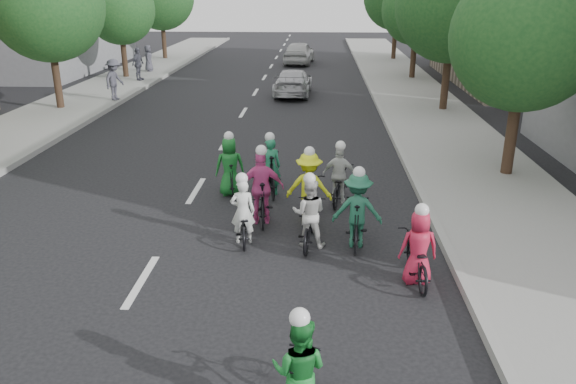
# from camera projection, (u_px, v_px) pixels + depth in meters

# --- Properties ---
(ground) EXTENTS (120.00, 120.00, 0.00)m
(ground) POSITION_uv_depth(u_px,v_px,m) (141.00, 281.00, 10.65)
(ground) COLOR black
(ground) RESTS_ON ground
(sidewalk_left) EXTENTS (4.00, 80.00, 0.15)m
(sidewalk_left) POSITION_uv_depth(u_px,v_px,m) (7.00, 137.00, 20.40)
(sidewalk_left) COLOR gray
(sidewalk_left) RESTS_ON ground
(curb_left) EXTENTS (0.18, 80.00, 0.18)m
(curb_left) POSITION_uv_depth(u_px,v_px,m) (59.00, 138.00, 20.29)
(curb_left) COLOR #999993
(curb_left) RESTS_ON ground
(sidewalk_right) EXTENTS (4.00, 80.00, 0.15)m
(sidewalk_right) POSITION_uv_depth(u_px,v_px,m) (452.00, 144.00, 19.58)
(sidewalk_right) COLOR gray
(sidewalk_right) RESTS_ON ground
(curb_right) EXTENTS (0.18, 80.00, 0.18)m
(curb_right) POSITION_uv_depth(u_px,v_px,m) (396.00, 142.00, 19.68)
(curb_right) COLOR #999993
(curb_right) RESTS_ON ground
(bldg_sw) EXTENTS (10.00, 14.00, 8.00)m
(bldg_sw) POSITION_uv_depth(u_px,v_px,m) (22.00, 6.00, 36.30)
(bldg_sw) COLOR slate
(bldg_sw) RESTS_ON ground
(bldg_se) EXTENTS (10.00, 14.00, 8.00)m
(bldg_se) POSITION_uv_depth(u_px,v_px,m) (550.00, 10.00, 30.92)
(bldg_se) COLOR gray
(bldg_se) RESTS_ON ground
(tree_l_3) EXTENTS (4.80, 4.80, 6.93)m
(tree_l_3) POSITION_uv_depth(u_px,v_px,m) (46.00, 4.00, 23.55)
(tree_l_3) COLOR black
(tree_l_3) RESTS_ON ground
(tree_l_4) EXTENTS (4.00, 4.00, 5.97)m
(tree_l_4) POSITION_uv_depth(u_px,v_px,m) (120.00, 9.00, 32.17)
(tree_l_4) COLOR black
(tree_l_4) RESTS_ON ground
(tree_r_0) EXTENTS (4.00, 4.00, 5.97)m
(tree_r_0) POSITION_uv_depth(u_px,v_px,m) (525.00, 37.00, 15.01)
(tree_r_0) COLOR black
(tree_r_0) RESTS_ON ground
(tree_r_1) EXTENTS (4.80, 4.80, 6.93)m
(tree_r_1) POSITION_uv_depth(u_px,v_px,m) (453.00, 5.00, 23.25)
(tree_r_1) COLOR black
(tree_r_1) RESTS_ON ground
(tree_r_2) EXTENTS (4.00, 4.00, 5.97)m
(tree_r_2) POSITION_uv_depth(u_px,v_px,m) (417.00, 10.00, 31.87)
(tree_r_2) COLOR black
(tree_r_2) RESTS_ON ground
(cyclist_0) EXTENTS (0.72, 1.59, 1.60)m
(cyclist_0) POSITION_uv_depth(u_px,v_px,m) (243.00, 219.00, 12.16)
(cyclist_0) COLOR black
(cyclist_0) RESTS_ON ground
(cyclist_1) EXTENTS (0.83, 1.54, 1.66)m
(cyclist_1) POSITION_uv_depth(u_px,v_px,m) (299.00, 377.00, 7.10)
(cyclist_1) COLOR black
(cyclist_1) RESTS_ON ground
(cyclist_2) EXTENTS (1.15, 1.89, 1.83)m
(cyclist_2) POSITION_uv_depth(u_px,v_px,m) (309.00, 193.00, 13.22)
(cyclist_2) COLOR black
(cyclist_2) RESTS_ON ground
(cyclist_3) EXTENTS (1.06, 1.80, 1.90)m
(cyclist_3) POSITION_uv_depth(u_px,v_px,m) (262.00, 194.00, 13.09)
(cyclist_3) COLOR black
(cyclist_3) RESTS_ON ground
(cyclist_4) EXTENTS (0.73, 1.74, 1.61)m
(cyclist_4) POSITION_uv_depth(u_px,v_px,m) (417.00, 254.00, 10.48)
(cyclist_4) COLOR black
(cyclist_4) RESTS_ON ground
(cyclist_5) EXTENTS (0.86, 1.94, 1.71)m
(cyclist_5) POSITION_uv_depth(u_px,v_px,m) (270.00, 171.00, 14.93)
(cyclist_5) COLOR black
(cyclist_5) RESTS_ON ground
(cyclist_6) EXTENTS (0.79, 1.77, 1.65)m
(cyclist_6) POSITION_uv_depth(u_px,v_px,m) (309.00, 219.00, 11.98)
(cyclist_6) COLOR black
(cyclist_6) RESTS_ON ground
(cyclist_7) EXTENTS (1.10, 1.72, 1.79)m
(cyclist_7) POSITION_uv_depth(u_px,v_px,m) (357.00, 215.00, 11.91)
(cyclist_7) COLOR black
(cyclist_7) RESTS_ON ground
(cyclist_8) EXTENTS (0.93, 1.80, 1.65)m
(cyclist_8) POSITION_uv_depth(u_px,v_px,m) (339.00, 181.00, 14.36)
(cyclist_8) COLOR black
(cyclist_8) RESTS_ON ground
(cyclist_9) EXTENTS (0.86, 1.55, 1.74)m
(cyclist_9) POSITION_uv_depth(u_px,v_px,m) (230.00, 171.00, 14.88)
(cyclist_9) COLOR black
(cyclist_9) RESTS_ON ground
(follow_car_lead) EXTENTS (1.96, 4.51, 1.29)m
(follow_car_lead) POSITION_uv_depth(u_px,v_px,m) (293.00, 82.00, 28.44)
(follow_car_lead) COLOR #B3B3B8
(follow_car_lead) RESTS_ON ground
(follow_car_trail) EXTENTS (2.24, 4.74, 1.57)m
(follow_car_trail) POSITION_uv_depth(u_px,v_px,m) (299.00, 53.00, 39.70)
(follow_car_trail) COLOR silver
(follow_car_trail) RESTS_ON ground
(spectator_0) EXTENTS (1.01, 1.38, 1.91)m
(spectator_0) POSITION_uv_depth(u_px,v_px,m) (114.00, 80.00, 26.32)
(spectator_0) COLOR #484753
(spectator_0) RESTS_ON sidewalk_left
(spectator_1) EXTENTS (0.69, 1.14, 1.82)m
(spectator_1) POSITION_uv_depth(u_px,v_px,m) (138.00, 64.00, 31.84)
(spectator_1) COLOR #535361
(spectator_1) RESTS_ON sidewalk_left
(spectator_2) EXTENTS (0.61, 0.84, 1.60)m
(spectator_2) POSITION_uv_depth(u_px,v_px,m) (148.00, 58.00, 35.27)
(spectator_2) COLOR #474652
(spectator_2) RESTS_ON sidewalk_left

